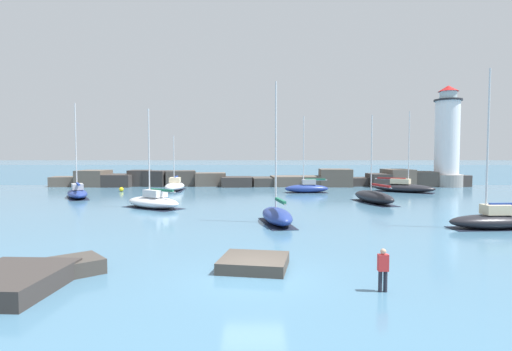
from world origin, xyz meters
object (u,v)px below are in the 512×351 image
Objects in this scene: sailboat_moored_3 at (401,187)px; mooring_buoy_orange_near at (119,189)px; sailboat_moored_1 at (490,219)px; lighthouse at (445,143)px; sailboat_moored_5 at (275,215)px; sailboat_moored_0 at (151,201)px; sailboat_moored_2 at (173,186)px; sailboat_moored_6 at (75,193)px; sailboat_moored_4 at (371,197)px; sailboat_moored_7 at (305,188)px; person_on_rocks at (381,268)px.

mooring_buoy_orange_near is (-36.27, 0.75, -0.34)m from sailboat_moored_3.
lighthouse is at bearing 68.79° from sailboat_moored_1.
sailboat_moored_5 is at bearing -130.07° from lighthouse.
sailboat_moored_0 reaches higher than sailboat_moored_2.
sailboat_moored_6 is 7.94m from mooring_buoy_orange_near.
sailboat_moored_2 is 0.73× the size of sailboat_moored_5.
lighthouse is 1.72× the size of sailboat_moored_4.
sailboat_moored_4 is 0.91× the size of sailboat_moored_7.
sailboat_moored_6 reaches higher than sailboat_moored_0.
lighthouse is 2.07× the size of sailboat_moored_2.
sailboat_moored_3 reaches higher than person_on_rocks.
sailboat_moored_4 is at bearing -63.07° from sailboat_moored_7.
sailboat_moored_2 is 12.94m from sailboat_moored_6.
sailboat_moored_0 is 1.02× the size of sailboat_moored_4.
sailboat_moored_1 is at bearing -7.56° from sailboat_moored_5.
sailboat_moored_3 is 12.45m from sailboat_moored_7.
sailboat_moored_1 reaches higher than person_on_rocks.
mooring_buoy_orange_near is 43.61m from person_on_rocks.
sailboat_moored_4 reaches higher than sailboat_moored_2.
person_on_rocks is at bearing -57.92° from sailboat_moored_0.
sailboat_moored_0 is at bearing -137.82° from sailboat_moored_7.
sailboat_moored_0 is 0.87× the size of sailboat_moored_3.
sailboat_moored_7 is at bearing 12.83° from sailboat_moored_6.
sailboat_moored_2 is at bearing 15.86° from mooring_buoy_orange_near.
sailboat_moored_2 is 28.61m from sailboat_moored_5.
sailboat_moored_7 is (-12.42, -0.90, 0.02)m from sailboat_moored_3.
sailboat_moored_4 is 26.61m from person_on_rocks.
sailboat_moored_3 is (-9.81, -9.09, -5.96)m from lighthouse.
sailboat_moored_2 is at bearing 46.95° from sailboat_moored_6.
sailboat_moored_6 is at bearing -106.77° from mooring_buoy_orange_near.
sailboat_moored_6 reaches higher than sailboat_moored_7.
sailboat_moored_0 is 21.26m from sailboat_moored_4.
sailboat_moored_0 reaches higher than sailboat_moored_4.
sailboat_moored_0 is at bearing 142.80° from sailboat_moored_5.
sailboat_moored_3 is at bearing 82.18° from sailboat_moored_1.
sailboat_moored_1 is at bearing 47.52° from person_on_rocks.
sailboat_moored_7 is (15.63, 14.16, 0.03)m from sailboat_moored_0.
sailboat_moored_1 reaches higher than sailboat_moored_3.
person_on_rocks is (24.22, -30.09, 0.24)m from sailboat_moored_6.
sailboat_moored_2 is at bearing -170.69° from lighthouse.
sailboat_moored_2 is 0.69× the size of sailboat_moored_6.
sailboat_moored_5 is 26.78m from sailboat_moored_6.
sailboat_moored_7 is 6.23× the size of person_on_rocks.
sailboat_moored_7 reaches higher than mooring_buoy_orange_near.
sailboat_moored_0 is 1.23× the size of sailboat_moored_2.
mooring_buoy_orange_near is (-6.55, -1.86, -0.33)m from sailboat_moored_2.
sailboat_moored_2 is at bearing 133.56° from sailboat_moored_1.
sailboat_moored_1 is at bearing -46.44° from sailboat_moored_2.
mooring_buoy_orange_near is (2.29, 7.60, -0.32)m from sailboat_moored_6.
sailboat_moored_2 is (-26.29, 27.64, 0.01)m from sailboat_moored_1.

